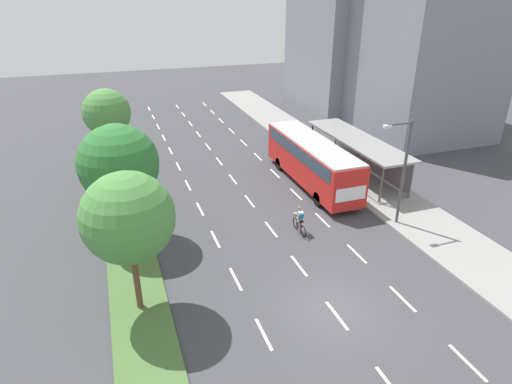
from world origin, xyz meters
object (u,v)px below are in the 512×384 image
bus_shelter (359,152)px  streetlight (402,166)px  bus (312,158)px  median_tree_third (114,146)px  median_tree_nearest (128,218)px  median_tree_fourth (107,113)px  median_tree_second (119,164)px  cyclist (300,221)px

bus_shelter → streetlight: (-2.11, -7.79, 2.02)m
bus → median_tree_third: bearing=168.6°
median_tree_nearest → bus: bearing=37.0°
median_tree_fourth → streetlight: bearing=-46.1°
median_tree_second → median_tree_fourth: (-0.23, 12.90, -0.33)m
bus_shelter → streetlight: bearing=-105.2°
bus_shelter → median_tree_fourth: size_ratio=1.84×
median_tree_second → median_tree_fourth: 12.91m
cyclist → median_tree_nearest: 11.14m
median_tree_fourth → median_tree_nearest: bearing=-89.3°
bus → streetlight: bearing=-73.6°
median_tree_fourth → streetlight: 22.97m
bus_shelter → median_tree_nearest: median_tree_nearest is taller
bus → median_tree_fourth: median_tree_fourth is taller
bus_shelter → median_tree_second: median_tree_second is taller
median_tree_nearest → median_tree_fourth: size_ratio=1.06×
bus_shelter → median_tree_fourth: (-18.03, 8.76, 2.52)m
cyclist → streetlight: 6.80m
bus_shelter → streetlight: streetlight is taller
median_tree_second → streetlight: (15.68, -3.65, -0.82)m
median_tree_second → streetlight: 16.12m
median_tree_second → median_tree_nearest: bearing=-89.9°
cyclist → median_tree_fourth: (-9.95, 15.53, 3.59)m
median_tree_fourth → bus: bearing=-33.7°
median_tree_nearest → median_tree_third: size_ratio=1.30×
cyclist → median_tree_second: median_tree_second is taller
cyclist → median_tree_second: (-9.71, 2.63, 3.92)m
median_tree_fourth → streetlight: size_ratio=0.95×
streetlight → median_tree_nearest: bearing=-169.9°
cyclist → median_tree_second: size_ratio=0.27×
cyclist → median_tree_fourth: bearing=122.6°
median_tree_second → median_tree_fourth: median_tree_second is taller
median_tree_nearest → median_tree_second: size_ratio=0.97×
median_tree_nearest → median_tree_fourth: (-0.24, 19.36, -0.33)m
cyclist → median_tree_fourth: median_tree_fourth is taller
streetlight → cyclist: bearing=170.3°
cyclist → streetlight: (5.97, -1.02, 3.10)m
median_tree_fourth → streetlight: streetlight is taller
median_tree_nearest → streetlight: size_ratio=1.01×
bus → median_tree_second: bearing=-164.6°
cyclist → median_tree_third: 13.65m
median_tree_third → cyclist: bearing=-42.8°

